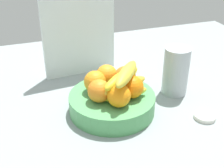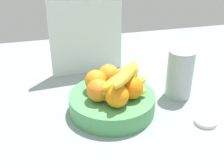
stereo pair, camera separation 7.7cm
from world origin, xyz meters
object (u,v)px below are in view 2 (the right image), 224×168
(orange_front_right, at_px, (98,90))
(orange_back_left, at_px, (132,88))
(orange_back_right, at_px, (127,77))
(orange_front_left, at_px, (96,81))
(banana_bunch, at_px, (123,83))
(fruit_bowl, at_px, (112,103))
(orange_center, at_px, (117,96))
(jar_lid, at_px, (206,121))
(cutting_board, at_px, (86,29))
(thermos_tumbler, at_px, (180,74))
(orange_top_stack, at_px, (109,75))

(orange_front_right, bearing_deg, orange_back_left, -5.72)
(orange_back_left, bearing_deg, orange_back_right, 87.05)
(orange_back_left, bearing_deg, orange_front_left, 144.95)
(orange_back_right, distance_m, banana_bunch, 0.07)
(orange_front_left, bearing_deg, orange_back_right, 0.28)
(fruit_bowl, xyz_separation_m, orange_front_left, (-0.04, 0.04, 0.07))
(orange_front_right, relative_size, banana_bunch, 0.39)
(orange_center, xyz_separation_m, jar_lid, (0.26, -0.07, -0.09))
(banana_bunch, height_order, cutting_board, cutting_board)
(cutting_board, xyz_separation_m, jar_lid, (0.29, -0.43, -0.17))
(thermos_tumbler, bearing_deg, fruit_bowl, -170.76)
(orange_back_right, xyz_separation_m, cutting_board, (-0.09, 0.26, 0.08))
(orange_top_stack, bearing_deg, orange_front_left, -148.57)
(orange_back_right, height_order, thermos_tumbler, thermos_tumbler)
(orange_front_left, relative_size, orange_center, 1.00)
(fruit_bowl, bearing_deg, orange_back_left, -28.69)
(orange_top_stack, distance_m, jar_lid, 0.34)
(fruit_bowl, xyz_separation_m, cutting_board, (-0.03, 0.30, 0.15))
(orange_front_left, bearing_deg, jar_lid, -29.25)
(orange_front_left, bearing_deg, orange_top_stack, 31.43)
(orange_top_stack, distance_m, banana_bunch, 0.10)
(orange_center, xyz_separation_m, cutting_board, (-0.03, 0.36, 0.08))
(banana_bunch, bearing_deg, orange_back_right, 64.00)
(fruit_bowl, bearing_deg, orange_front_left, 138.13)
(orange_back_right, bearing_deg, fruit_bowl, -145.98)
(orange_front_left, height_order, banana_bunch, banana_bunch)
(orange_top_stack, bearing_deg, cutting_board, 98.72)
(orange_front_right, relative_size, orange_center, 1.00)
(fruit_bowl, xyz_separation_m, orange_front_right, (-0.05, -0.02, 0.07))
(orange_top_stack, bearing_deg, jar_lid, -38.08)
(orange_front_left, distance_m, orange_top_stack, 0.06)
(fruit_bowl, xyz_separation_m, jar_lid, (0.26, -0.13, -0.02))
(orange_back_left, relative_size, jar_lid, 1.03)
(orange_front_left, height_order, orange_top_stack, same)
(orange_front_right, height_order, orange_back_left, same)
(orange_front_left, relative_size, orange_back_left, 1.00)
(orange_front_left, relative_size, banana_bunch, 0.39)
(orange_front_left, xyz_separation_m, orange_back_left, (0.10, -0.07, 0.00))
(orange_center, xyz_separation_m, banana_bunch, (0.03, 0.04, 0.02))
(banana_bunch, distance_m, jar_lid, 0.28)
(orange_front_left, xyz_separation_m, orange_back_right, (0.10, 0.00, 0.00))
(banana_bunch, relative_size, thermos_tumbler, 1.08)
(orange_front_right, height_order, orange_back_right, same)
(orange_front_left, height_order, orange_front_right, same)
(banana_bunch, bearing_deg, cutting_board, 99.96)
(fruit_bowl, relative_size, orange_back_left, 3.88)
(fruit_bowl, bearing_deg, cutting_board, 95.69)
(orange_top_stack, distance_m, cutting_board, 0.25)
(orange_top_stack, distance_m, thermos_tumbler, 0.24)
(orange_back_right, distance_m, jar_lid, 0.28)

